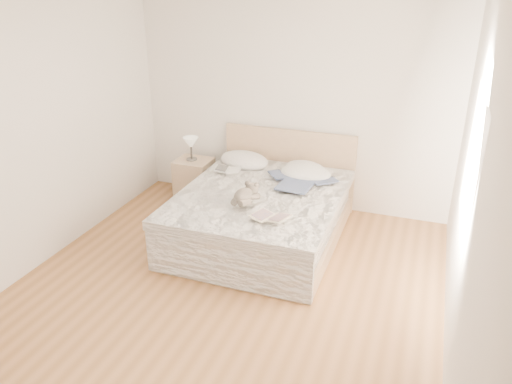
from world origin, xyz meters
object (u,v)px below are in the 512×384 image
(nightstand, at_px, (194,180))
(table_lamp, at_px, (191,144))
(teddy_bear, at_px, (243,201))
(childrens_book, at_px, (271,217))
(bed, at_px, (263,213))
(photo_book, at_px, (228,170))

(nightstand, distance_m, table_lamp, 0.50)
(nightstand, bearing_deg, teddy_bear, -44.96)
(table_lamp, bearing_deg, childrens_book, -41.50)
(bed, height_order, childrens_book, bed)
(bed, relative_size, nightstand, 3.83)
(photo_book, height_order, childrens_book, photo_book)
(bed, bearing_deg, table_lamp, 151.10)
(photo_book, bearing_deg, table_lamp, 142.15)
(bed, distance_m, childrens_book, 0.82)
(bed, bearing_deg, teddy_bear, -96.28)
(nightstand, relative_size, table_lamp, 1.84)
(bed, relative_size, photo_book, 6.41)
(bed, bearing_deg, photo_book, 149.44)
(table_lamp, relative_size, teddy_bear, 0.91)
(childrens_book, bearing_deg, bed, 133.51)
(childrens_book, distance_m, teddy_bear, 0.42)
(childrens_book, height_order, teddy_bear, teddy_bear)
(table_lamp, bearing_deg, bed, -28.90)
(nightstand, xyz_separation_m, childrens_book, (1.51, -1.36, 0.35))
(table_lamp, height_order, childrens_book, table_lamp)
(nightstand, xyz_separation_m, photo_book, (0.64, -0.34, 0.35))
(bed, distance_m, nightstand, 1.38)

